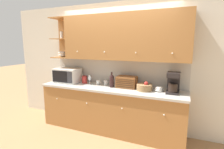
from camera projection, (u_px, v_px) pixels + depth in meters
ground_plane at (116, 124)px, 3.91m from camera, size 24.00×24.00×0.00m
wall_back at (116, 66)px, 3.71m from camera, size 5.30×0.06×2.60m
counter_unit at (110, 109)px, 3.56m from camera, size 2.92×0.64×0.91m
backsplash_panel at (116, 72)px, 3.70m from camera, size 2.90×0.01×0.54m
upper_cabinets at (121, 37)px, 3.36m from camera, size 2.90×0.37×0.88m
microwave at (67, 75)px, 3.91m from camera, size 0.55×0.37×0.31m
storage_canister at (84, 79)px, 3.83m from camera, size 0.12×0.12×0.16m
wine_glass at (90, 78)px, 3.72m from camera, size 0.07×0.07×0.20m
mug at (98, 82)px, 3.71m from camera, size 0.09×0.08×0.09m
mug_blue_second at (106, 83)px, 3.68m from camera, size 0.10×0.08×0.09m
wine_bottle at (112, 80)px, 3.46m from camera, size 0.09×0.09×0.31m
bread_box at (127, 82)px, 3.44m from camera, size 0.39×0.26×0.22m
fruit_basket at (144, 87)px, 3.23m from camera, size 0.28×0.28×0.18m
bowl_stack_on_counter at (159, 89)px, 3.17m from camera, size 0.16×0.16×0.09m
coffee_maker at (173, 82)px, 3.05m from camera, size 0.21×0.26×0.37m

